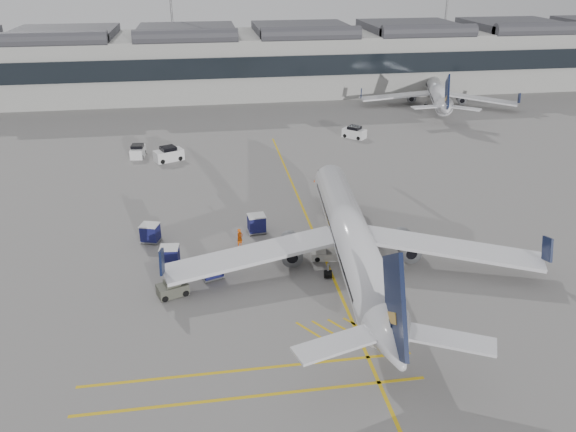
{
  "coord_description": "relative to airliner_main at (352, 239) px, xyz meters",
  "views": [
    {
      "loc": [
        0.03,
        -39.08,
        24.73
      ],
      "look_at": [
        6.8,
        4.66,
        4.0
      ],
      "focal_mm": 35.0,
      "sensor_mm": 36.0,
      "label": 1
    }
  ],
  "objects": [
    {
      "name": "baggage_cart_a",
      "position": [
        -7.38,
        7.92,
        -1.74
      ],
      "size": [
        1.91,
        1.63,
        1.86
      ],
      "rotation": [
        0.0,
        0.0,
        0.1
      ],
      "color": "gray",
      "rests_on": "ground"
    },
    {
      "name": "airliner_far",
      "position": [
        29.54,
        53.14,
        -0.39
      ],
      "size": [
        26.4,
        29.26,
        8.0
      ],
      "rotation": [
        0.0,
        0.0,
        -0.29
      ],
      "color": "silver",
      "rests_on": "ground"
    },
    {
      "name": "service_van_left",
      "position": [
        -16.63,
        30.71,
        -1.9
      ],
      "size": [
        4.1,
        3.17,
        1.89
      ],
      "rotation": [
        0.0,
        0.0,
        0.42
      ],
      "color": "silver",
      "rests_on": "ground"
    },
    {
      "name": "apron_markings",
      "position": [
        -1.89,
        8.1,
        -2.73
      ],
      "size": [
        0.25,
        60.0,
        0.01
      ],
      "primitive_type": "cube",
      "color": "gold",
      "rests_on": "ground"
    },
    {
      "name": "ramp_agent_a",
      "position": [
        -9.22,
        5.24,
        -1.83
      ],
      "size": [
        0.79,
        0.75,
        1.81
      ],
      "primitive_type": "imported",
      "rotation": [
        0.0,
        0.0,
        0.65
      ],
      "color": "#EE590C",
      "rests_on": "ground"
    },
    {
      "name": "belt_loader",
      "position": [
        -1.28,
        1.92,
        -2.18
      ],
      "size": [
        4.8,
        2.01,
        1.92
      ],
      "rotation": [
        0.0,
        0.0,
        -0.13
      ],
      "color": "beige",
      "rests_on": "ground"
    },
    {
      "name": "pushback_tug",
      "position": [
        -15.15,
        -2.1,
        -2.16
      ],
      "size": [
        2.69,
        2.12,
        1.31
      ],
      "rotation": [
        0.0,
        0.0,
        0.35
      ],
      "color": "#4B4C40",
      "rests_on": "ground"
    },
    {
      "name": "safety_cone_nose",
      "position": [
        0.91,
        20.24,
        -2.48
      ],
      "size": [
        0.37,
        0.37,
        0.52
      ],
      "primitive_type": "cone",
      "color": "#F24C0A",
      "rests_on": "ground"
    },
    {
      "name": "baggage_cart_d",
      "position": [
        -15.49,
        2.72,
        -1.77
      ],
      "size": [
        1.85,
        1.58,
        1.81
      ],
      "rotation": [
        0.0,
        0.0,
        -0.09
      ],
      "color": "gray",
      "rests_on": "ground"
    },
    {
      "name": "service_van_mid",
      "position": [
        -20.79,
        32.97,
        -2.0
      ],
      "size": [
        1.9,
        3.36,
        1.66
      ],
      "rotation": [
        0.0,
        0.0,
        1.48
      ],
      "color": "silver",
      "rests_on": "ground"
    },
    {
      "name": "service_van_right",
      "position": [
        10.11,
        36.85,
        -1.97
      ],
      "size": [
        3.6,
        3.51,
        1.72
      ],
      "rotation": [
        0.0,
        0.0,
        -0.75
      ],
      "color": "silver",
      "rests_on": "ground"
    },
    {
      "name": "airliner_main",
      "position": [
        0.0,
        0.0,
        0.0
      ],
      "size": [
        31.99,
        35.08,
        9.33
      ],
      "rotation": [
        0.0,
        0.0,
        -0.09
      ],
      "color": "silver",
      "rests_on": "ground"
    },
    {
      "name": "baggage_cart_c",
      "position": [
        -17.47,
        7.52,
        -1.77
      ],
      "size": [
        2.06,
        1.86,
        1.82
      ],
      "rotation": [
        0.0,
        0.0,
        -0.29
      ],
      "color": "gray",
      "rests_on": "ground"
    },
    {
      "name": "terminal",
      "position": [
        -11.89,
        70.03,
        3.4
      ],
      "size": [
        200.0,
        20.45,
        12.4
      ],
      "color": "#9E9E99",
      "rests_on": "ground"
    },
    {
      "name": "ramp_agent_b",
      "position": [
        -5.58,
        3.14,
        -1.97
      ],
      "size": [
        0.95,
        0.89,
        1.55
      ],
      "primitive_type": "imported",
      "rotation": [
        0.0,
        0.0,
        3.68
      ],
      "color": "#F7520D",
      "rests_on": "ground"
    },
    {
      "name": "light_masts",
      "position": [
        -13.56,
        84.1,
        11.75
      ],
      "size": [
        113.0,
        0.6,
        25.45
      ],
      "color": "slate",
      "rests_on": "ground"
    },
    {
      "name": "baggage_cart_b",
      "position": [
        -11.98,
        0.1,
        -1.74
      ],
      "size": [
        2.16,
        1.97,
        1.86
      ],
      "rotation": [
        0.0,
        0.0,
        0.35
      ],
      "color": "gray",
      "rests_on": "ground"
    },
    {
      "name": "ground",
      "position": [
        -11.89,
        -1.9,
        -2.74
      ],
      "size": [
        220.0,
        220.0,
        0.0
      ],
      "primitive_type": "plane",
      "color": "gray",
      "rests_on": "ground"
    },
    {
      "name": "safety_cone_engine",
      "position": [
        4.86,
        5.62,
        -2.49
      ],
      "size": [
        0.36,
        0.36,
        0.5
      ],
      "primitive_type": "cone",
      "color": "#F24C0A",
      "rests_on": "ground"
    }
  ]
}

